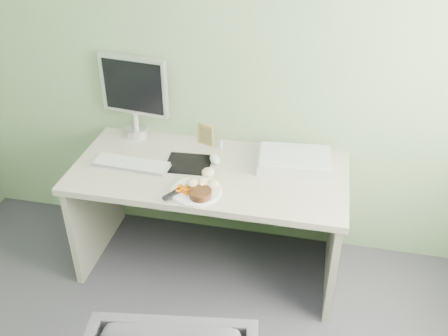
% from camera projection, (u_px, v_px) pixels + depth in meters
% --- Properties ---
extents(wall_back, '(3.50, 0.00, 3.50)m').
position_uv_depth(wall_back, '(222.00, 45.00, 2.88)').
color(wall_back, gray).
rests_on(wall_back, floor).
extents(desk, '(1.60, 0.75, 0.73)m').
position_uv_depth(desk, '(210.00, 195.00, 3.00)').
color(desk, beige).
rests_on(desk, floor).
extents(plate, '(0.28, 0.28, 0.01)m').
position_uv_depth(plate, '(196.00, 191.00, 2.71)').
color(plate, white).
rests_on(plate, desk).
extents(steak, '(0.15, 0.15, 0.04)m').
position_uv_depth(steak, '(200.00, 194.00, 2.64)').
color(steak, black).
rests_on(steak, plate).
extents(potato_pile, '(0.14, 0.10, 0.07)m').
position_uv_depth(potato_pile, '(204.00, 181.00, 2.71)').
color(potato_pile, tan).
rests_on(potato_pile, plate).
extents(carrot_heap, '(0.08, 0.07, 0.04)m').
position_uv_depth(carrot_heap, '(183.00, 189.00, 2.68)').
color(carrot_heap, '#FF6C05').
rests_on(carrot_heap, plate).
extents(steak_knife, '(0.15, 0.23, 0.02)m').
position_uv_depth(steak_knife, '(176.00, 192.00, 2.67)').
color(steak_knife, silver).
rests_on(steak_knife, plate).
extents(mousepad, '(0.28, 0.25, 0.00)m').
position_uv_depth(mousepad, '(189.00, 164.00, 2.96)').
color(mousepad, black).
rests_on(mousepad, desk).
extents(keyboard, '(0.45, 0.16, 0.02)m').
position_uv_depth(keyboard, '(131.00, 164.00, 2.93)').
color(keyboard, white).
rests_on(keyboard, desk).
extents(computer_mouse, '(0.10, 0.12, 0.04)m').
position_uv_depth(computer_mouse, '(215.00, 159.00, 2.97)').
color(computer_mouse, white).
rests_on(computer_mouse, desk).
extents(photo_frame, '(0.11, 0.05, 0.14)m').
position_uv_depth(photo_frame, '(206.00, 135.00, 3.12)').
color(photo_frame, olive).
rests_on(photo_frame, desk).
extents(eyedrop_bottle, '(0.02, 0.02, 0.06)m').
position_uv_depth(eyedrop_bottle, '(221.00, 144.00, 3.10)').
color(eyedrop_bottle, white).
rests_on(eyedrop_bottle, desk).
extents(scanner, '(0.45, 0.32, 0.07)m').
position_uv_depth(scanner, '(295.00, 161.00, 2.92)').
color(scanner, silver).
rests_on(scanner, desk).
extents(monitor, '(0.45, 0.14, 0.53)m').
position_uv_depth(monitor, '(134.00, 92.00, 3.10)').
color(monitor, silver).
rests_on(monitor, desk).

